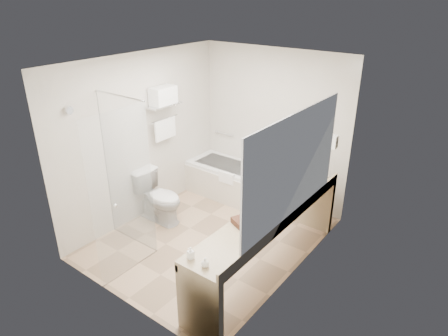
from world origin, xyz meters
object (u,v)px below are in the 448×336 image
Objects in this scene: vanity_counter at (269,228)px; amenity_basket at (240,222)px; toilet at (159,197)px; water_bottle_left at (294,181)px; bathtub at (234,181)px.

amenity_basket is at bearing -108.40° from vanity_counter.
toilet is 2.08m from water_bottle_left.
water_bottle_left is at bearing 97.26° from vanity_counter.
vanity_counter reaches higher than bathtub.
toilet is 3.84× the size of amenity_basket.
water_bottle_left reaches higher than bathtub.
bathtub is at bearing 156.38° from water_bottle_left.
vanity_counter is at bearing -91.97° from toilet.
vanity_counter is at bearing 71.60° from amenity_basket.
vanity_counter is 13.04× the size of water_bottle_left.
water_bottle_left is (0.04, 1.18, 0.06)m from amenity_basket.
water_bottle_left is at bearing -69.61° from toilet.
toilet is (-0.45, -1.32, 0.11)m from bathtub.
water_bottle_left is (-0.10, 0.77, 0.30)m from vanity_counter.
bathtub is 0.59× the size of vanity_counter.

